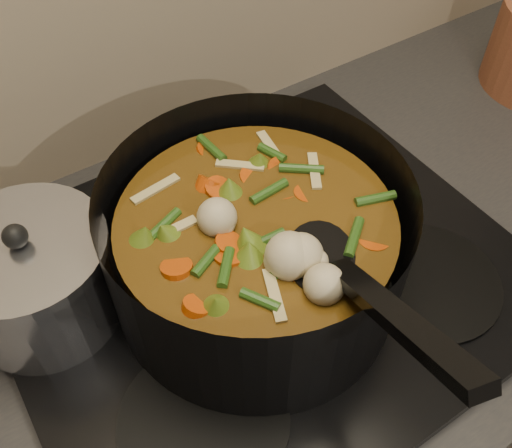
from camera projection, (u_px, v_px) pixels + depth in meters
counter at (260, 417)px, 1.08m from camera, size 2.64×0.64×0.91m
stovetop at (262, 273)px, 0.73m from camera, size 0.62×0.54×0.03m
stockpot at (256, 248)px, 0.64m from camera, size 0.44×0.51×0.25m
saucepan at (36, 278)px, 0.64m from camera, size 0.18×0.18×0.15m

